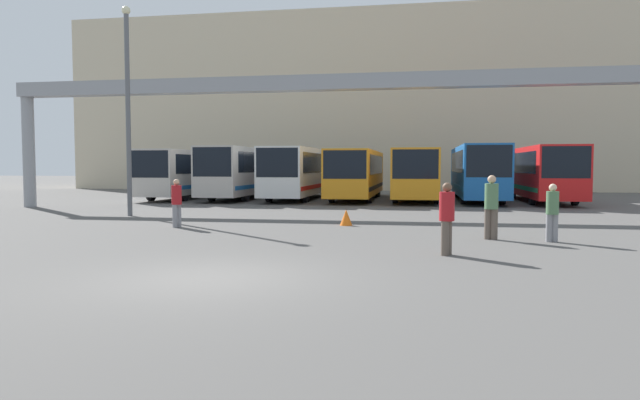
# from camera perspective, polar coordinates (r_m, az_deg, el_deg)

# --- Properties ---
(ground_plane) EXTENTS (200.00, 200.00, 0.00)m
(ground_plane) POSITION_cam_1_polar(r_m,az_deg,el_deg) (11.07, -11.15, -7.71)
(ground_plane) COLOR #514F4C
(building_backdrop) EXTENTS (55.63, 12.00, 15.54)m
(building_backdrop) POSITION_cam_1_polar(r_m,az_deg,el_deg) (54.96, 5.87, 9.31)
(building_backdrop) COLOR beige
(building_backdrop) RESTS_ON ground
(overhead_gantry) EXTENTS (32.51, 0.80, 6.34)m
(overhead_gantry) POSITION_cam_1_polar(r_m,az_deg,el_deg) (26.90, 1.49, 10.44)
(overhead_gantry) COLOR gray
(overhead_gantry) RESTS_ON ground
(bus_slot_0) EXTENTS (2.48, 10.34, 3.10)m
(bus_slot_0) POSITION_cam_1_polar(r_m,az_deg,el_deg) (38.20, -13.21, 2.84)
(bus_slot_0) COLOR beige
(bus_slot_0) RESTS_ON ground
(bus_slot_1) EXTENTS (2.46, 12.40, 3.26)m
(bus_slot_1) POSITION_cam_1_polar(r_m,az_deg,el_deg) (37.88, -7.44, 3.03)
(bus_slot_1) COLOR beige
(bus_slot_1) RESTS_ON ground
(bus_slot_2) EXTENTS (2.56, 11.25, 3.21)m
(bus_slot_2) POSITION_cam_1_polar(r_m,az_deg,el_deg) (36.38, -2.15, 2.99)
(bus_slot_2) COLOR silver
(bus_slot_2) RESTS_ON ground
(bus_slot_3) EXTENTS (2.55, 11.94, 3.05)m
(bus_slot_3) POSITION_cam_1_polar(r_m,az_deg,el_deg) (36.14, 3.71, 2.85)
(bus_slot_3) COLOR orange
(bus_slot_3) RESTS_ON ground
(bus_slot_4) EXTENTS (2.61, 11.33, 3.08)m
(bus_slot_4) POSITION_cam_1_polar(r_m,az_deg,el_deg) (35.62, 9.58, 2.83)
(bus_slot_4) COLOR orange
(bus_slot_4) RESTS_ON ground
(bus_slot_5) EXTENTS (2.49, 12.47, 3.29)m
(bus_slot_5) POSITION_cam_1_polar(r_m,az_deg,el_deg) (36.35, 15.42, 2.94)
(bus_slot_5) COLOR #1959A5
(bus_slot_5) RESTS_ON ground
(bus_slot_6) EXTENTS (2.55, 11.71, 3.21)m
(bus_slot_6) POSITION_cam_1_polar(r_m,az_deg,el_deg) (36.52, 21.26, 2.77)
(bus_slot_6) COLOR red
(bus_slot_6) RESTS_ON ground
(pedestrian_near_center) EXTENTS (0.35, 0.35, 1.67)m
(pedestrian_near_center) POSITION_cam_1_polar(r_m,az_deg,el_deg) (20.33, -14.14, -0.17)
(pedestrian_near_center) COLOR gray
(pedestrian_near_center) RESTS_ON ground
(pedestrian_near_left) EXTENTS (0.36, 0.36, 1.73)m
(pedestrian_near_left) POSITION_cam_1_polar(r_m,az_deg,el_deg) (13.87, 12.56, -1.65)
(pedestrian_near_left) COLOR brown
(pedestrian_near_left) RESTS_ON ground
(pedestrian_far_center) EXTENTS (0.34, 0.34, 1.63)m
(pedestrian_far_center) POSITION_cam_1_polar(r_m,az_deg,el_deg) (17.19, 22.22, -1.04)
(pedestrian_far_center) COLOR gray
(pedestrian_far_center) RESTS_ON ground
(pedestrian_near_right) EXTENTS (0.39, 0.39, 1.86)m
(pedestrian_near_right) POSITION_cam_1_polar(r_m,az_deg,el_deg) (17.17, 16.76, -0.52)
(pedestrian_near_right) COLOR brown
(pedestrian_near_right) RESTS_ON ground
(traffic_cone) EXTENTS (0.45, 0.45, 0.57)m
(traffic_cone) POSITION_cam_1_polar(r_m,az_deg,el_deg) (20.38, 2.63, -1.75)
(traffic_cone) COLOR orange
(traffic_cone) RESTS_ON ground
(lamp_post) EXTENTS (0.36, 0.36, 8.79)m
(lamp_post) POSITION_cam_1_polar(r_m,az_deg,el_deg) (25.64, -18.66, 9.15)
(lamp_post) COLOR #595B60
(lamp_post) RESTS_ON ground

